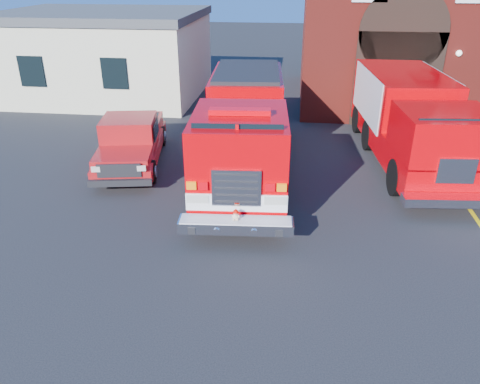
# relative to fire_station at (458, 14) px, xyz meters

# --- Properties ---
(ground) EXTENTS (100.00, 100.00, 0.00)m
(ground) POSITION_rel_fire_station_xyz_m (-8.99, -13.98, -4.25)
(ground) COLOR black
(ground) RESTS_ON ground
(parking_stripe_near) EXTENTS (0.12, 3.00, 0.01)m
(parking_stripe_near) POSITION_rel_fire_station_xyz_m (-2.49, -12.98, -4.25)
(parking_stripe_near) COLOR yellow
(parking_stripe_near) RESTS_ON ground
(parking_stripe_mid) EXTENTS (0.12, 3.00, 0.01)m
(parking_stripe_mid) POSITION_rel_fire_station_xyz_m (-2.49, -9.98, -4.25)
(parking_stripe_mid) COLOR yellow
(parking_stripe_mid) RESTS_ON ground
(parking_stripe_far) EXTENTS (0.12, 3.00, 0.01)m
(parking_stripe_far) POSITION_rel_fire_station_xyz_m (-2.49, -6.98, -4.25)
(parking_stripe_far) COLOR yellow
(parking_stripe_far) RESTS_ON ground
(fire_station) EXTENTS (15.20, 10.20, 8.45)m
(fire_station) POSITION_rel_fire_station_xyz_m (0.00, 0.00, 0.00)
(fire_station) COLOR maroon
(fire_station) RESTS_ON ground
(side_building) EXTENTS (10.20, 8.20, 4.35)m
(side_building) POSITION_rel_fire_station_xyz_m (-17.99, -0.99, -2.05)
(side_building) COLOR beige
(side_building) RESTS_ON ground
(fire_engine) EXTENTS (3.39, 9.95, 3.02)m
(fire_engine) POSITION_rel_fire_station_xyz_m (-9.38, -10.73, -2.69)
(fire_engine) COLOR black
(fire_engine) RESTS_ON ground
(pickup_truck) EXTENTS (2.85, 5.65, 1.77)m
(pickup_truck) POSITION_rel_fire_station_xyz_m (-13.41, -10.58, -3.42)
(pickup_truck) COLOR black
(pickup_truck) RESTS_ON ground
(secondary_truck) EXTENTS (3.47, 9.07, 2.88)m
(secondary_truck) POSITION_rel_fire_station_xyz_m (-3.61, -9.02, -2.68)
(secondary_truck) COLOR black
(secondary_truck) RESTS_ON ground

